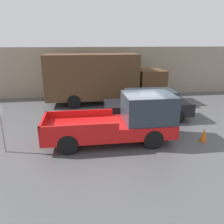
{
  "coord_description": "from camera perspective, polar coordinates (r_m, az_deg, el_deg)",
  "views": [
    {
      "loc": [
        -2.55,
        -9.53,
        4.26
      ],
      "look_at": [
        -1.16,
        0.21,
        1.06
      ],
      "focal_mm": 35.0,
      "sensor_mm": 36.0,
      "label": 1
    }
  ],
  "objects": [
    {
      "name": "building_wall",
      "position": [
        17.87,
        0.18,
        10.5
      ],
      "size": [
        28.0,
        0.15,
        3.84
      ],
      "color": "gray",
      "rests_on": "ground"
    },
    {
      "name": "pickup_truck",
      "position": [
        9.49,
        3.08,
        -2.14
      ],
      "size": [
        5.57,
        1.96,
        2.12
      ],
      "color": "red",
      "rests_on": "ground"
    },
    {
      "name": "parking_sign",
      "position": [
        9.51,
        -27.0,
        -3.0
      ],
      "size": [
        0.3,
        0.07,
        2.06
      ],
      "color": "gray",
      "rests_on": "ground"
    },
    {
      "name": "ground_plane",
      "position": [
        10.75,
        6.34,
        -5.45
      ],
      "size": [
        60.0,
        60.0,
        0.0
      ],
      "primitive_type": "plane",
      "color": "#4C4C4F"
    },
    {
      "name": "delivery_truck",
      "position": [
        15.45,
        -2.87,
        8.94
      ],
      "size": [
        8.24,
        2.34,
        3.44
      ],
      "color": "#4C331E",
      "rests_on": "ground"
    },
    {
      "name": "car",
      "position": [
        12.46,
        9.46,
        1.87
      ],
      "size": [
        4.79,
        1.88,
        1.68
      ],
      "color": "black",
      "rests_on": "ground"
    },
    {
      "name": "traffic_cone",
      "position": [
        10.54,
        22.86,
        -5.5
      ],
      "size": [
        0.28,
        0.28,
        0.62
      ],
      "color": "orange",
      "rests_on": "ground"
    }
  ]
}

